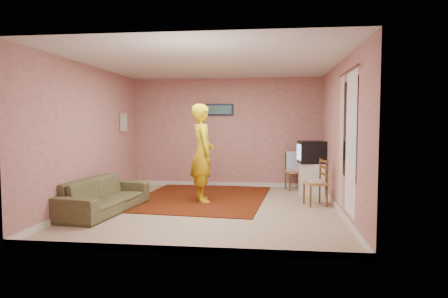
# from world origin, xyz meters

# --- Properties ---
(ground) EXTENTS (5.00, 5.00, 0.00)m
(ground) POSITION_xyz_m (0.00, 0.00, 0.00)
(ground) COLOR tan
(ground) RESTS_ON ground
(wall_back) EXTENTS (4.50, 0.02, 2.60)m
(wall_back) POSITION_xyz_m (0.00, 2.50, 1.30)
(wall_back) COLOR tan
(wall_back) RESTS_ON ground
(wall_front) EXTENTS (4.50, 0.02, 2.60)m
(wall_front) POSITION_xyz_m (0.00, -2.50, 1.30)
(wall_front) COLOR tan
(wall_front) RESTS_ON ground
(wall_left) EXTENTS (0.02, 5.00, 2.60)m
(wall_left) POSITION_xyz_m (-2.25, 0.00, 1.30)
(wall_left) COLOR tan
(wall_left) RESTS_ON ground
(wall_right) EXTENTS (0.02, 5.00, 2.60)m
(wall_right) POSITION_xyz_m (2.25, 0.00, 1.30)
(wall_right) COLOR tan
(wall_right) RESTS_ON ground
(ceiling) EXTENTS (4.50, 5.00, 0.02)m
(ceiling) POSITION_xyz_m (0.00, 0.00, 2.60)
(ceiling) COLOR silver
(ceiling) RESTS_ON wall_back
(baseboard_back) EXTENTS (4.50, 0.02, 0.10)m
(baseboard_back) POSITION_xyz_m (0.00, 2.49, 0.05)
(baseboard_back) COLOR silver
(baseboard_back) RESTS_ON ground
(baseboard_front) EXTENTS (4.50, 0.02, 0.10)m
(baseboard_front) POSITION_xyz_m (0.00, -2.49, 0.05)
(baseboard_front) COLOR silver
(baseboard_front) RESTS_ON ground
(baseboard_left) EXTENTS (0.02, 5.00, 0.10)m
(baseboard_left) POSITION_xyz_m (-2.24, 0.00, 0.05)
(baseboard_left) COLOR silver
(baseboard_left) RESTS_ON ground
(baseboard_right) EXTENTS (0.02, 5.00, 0.10)m
(baseboard_right) POSITION_xyz_m (2.24, 0.00, 0.05)
(baseboard_right) COLOR silver
(baseboard_right) RESTS_ON ground
(window) EXTENTS (0.01, 1.10, 1.50)m
(window) POSITION_xyz_m (2.24, -0.90, 1.45)
(window) COLOR black
(window) RESTS_ON wall_right
(curtain_sheer) EXTENTS (0.01, 0.75, 2.10)m
(curtain_sheer) POSITION_xyz_m (2.23, -1.05, 1.25)
(curtain_sheer) COLOR white
(curtain_sheer) RESTS_ON wall_right
(curtain_floral) EXTENTS (0.01, 0.35, 2.10)m
(curtain_floral) POSITION_xyz_m (2.21, -0.35, 1.25)
(curtain_floral) COLOR white
(curtain_floral) RESTS_ON wall_right
(curtain_rod) EXTENTS (0.02, 1.40, 0.02)m
(curtain_rod) POSITION_xyz_m (2.20, -0.90, 2.32)
(curtain_rod) COLOR brown
(curtain_rod) RESTS_ON wall_right
(picture_back) EXTENTS (0.95, 0.04, 0.28)m
(picture_back) POSITION_xyz_m (-0.30, 2.47, 1.85)
(picture_back) COLOR #131636
(picture_back) RESTS_ON wall_back
(picture_left) EXTENTS (0.04, 0.38, 0.42)m
(picture_left) POSITION_xyz_m (-2.22, 1.60, 1.55)
(picture_left) COLOR tan
(picture_left) RESTS_ON wall_left
(area_rug) EXTENTS (2.81, 3.38, 0.02)m
(area_rug) POSITION_xyz_m (-0.33, 0.93, 0.01)
(area_rug) COLOR #320B05
(area_rug) RESTS_ON ground
(tv_cabinet) EXTENTS (0.53, 0.48, 0.67)m
(tv_cabinet) POSITION_xyz_m (1.95, 1.69, 0.34)
(tv_cabinet) COLOR silver
(tv_cabinet) RESTS_ON ground
(crt_tv) EXTENTS (0.61, 0.56, 0.48)m
(crt_tv) POSITION_xyz_m (1.94, 1.69, 0.91)
(crt_tv) COLOR black
(crt_tv) RESTS_ON tv_cabinet
(chair_a) EXTENTS (0.47, 0.46, 0.46)m
(chair_a) POSITION_xyz_m (1.62, 2.20, 0.52)
(chair_a) COLOR tan
(chair_a) RESTS_ON ground
(dvd_player) EXTENTS (0.38, 0.31, 0.06)m
(dvd_player) POSITION_xyz_m (1.62, 2.20, 0.46)
(dvd_player) COLOR #B8B8BD
(dvd_player) RESTS_ON chair_a
(blue_throw) EXTENTS (0.37, 0.05, 0.39)m
(blue_throw) POSITION_xyz_m (1.62, 2.20, 0.69)
(blue_throw) COLOR #8CB6E5
(blue_throw) RESTS_ON chair_a
(chair_b) EXTENTS (0.47, 0.48, 0.47)m
(chair_b) POSITION_xyz_m (1.90, 0.49, 0.53)
(chair_b) COLOR tan
(chair_b) RESTS_ON ground
(game_console) EXTENTS (0.23, 0.19, 0.04)m
(game_console) POSITION_xyz_m (1.90, 0.49, 0.46)
(game_console) COLOR white
(game_console) RESTS_ON chair_b
(sofa) EXTENTS (1.04, 2.10, 0.59)m
(sofa) POSITION_xyz_m (-1.80, -0.50, 0.29)
(sofa) COLOR brown
(sofa) RESTS_ON ground
(person) EXTENTS (0.67, 0.81, 1.91)m
(person) POSITION_xyz_m (-0.25, 0.60, 0.95)
(person) COLOR gold
(person) RESTS_ON ground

